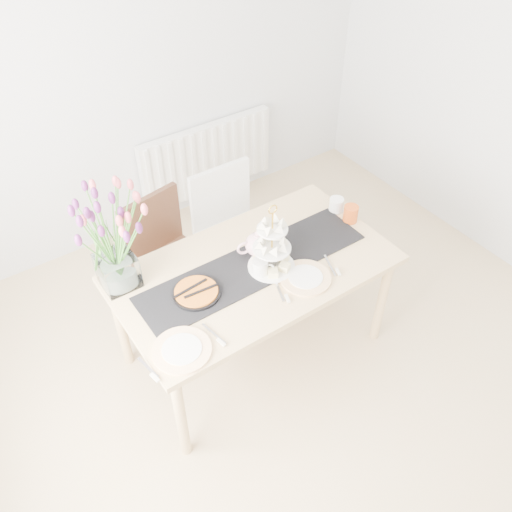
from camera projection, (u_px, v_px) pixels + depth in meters
room_shell at (353, 249)px, 2.40m from camera, size 4.50×4.50×4.50m
radiator at (207, 159)px, 4.51m from camera, size 1.20×0.08×0.60m
dining_table at (254, 276)px, 3.16m from camera, size 1.60×0.90×0.75m
chair_brown at (165, 251)px, 3.54m from camera, size 0.52×0.52×0.90m
chair_white at (230, 223)px, 3.74m from camera, size 0.46×0.46×0.93m
table_runner at (254, 266)px, 3.11m from camera, size 1.40×0.35×0.01m
tulip_vase at (108, 229)px, 2.75m from camera, size 0.71×0.71×0.61m
cake_stand at (272, 253)px, 3.03m from camera, size 0.27×0.27×0.40m
teapot at (258, 244)px, 3.14m from camera, size 0.29×0.25×0.16m
cream_jug at (336, 205)px, 3.47m from camera, size 0.11×0.11×0.09m
tart_tin at (196, 293)px, 2.94m from camera, size 0.27×0.27×0.03m
mug_grey at (269, 260)px, 3.08m from camera, size 0.09×0.09×0.11m
mug_white at (260, 268)px, 3.03m from camera, size 0.13×0.13×0.11m
mug_orange at (351, 214)px, 3.39m from camera, size 0.12×0.12×0.11m
plate_left at (182, 350)px, 2.66m from camera, size 0.34×0.34×0.02m
plate_right at (305, 278)px, 3.03m from camera, size 0.37×0.37×0.02m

